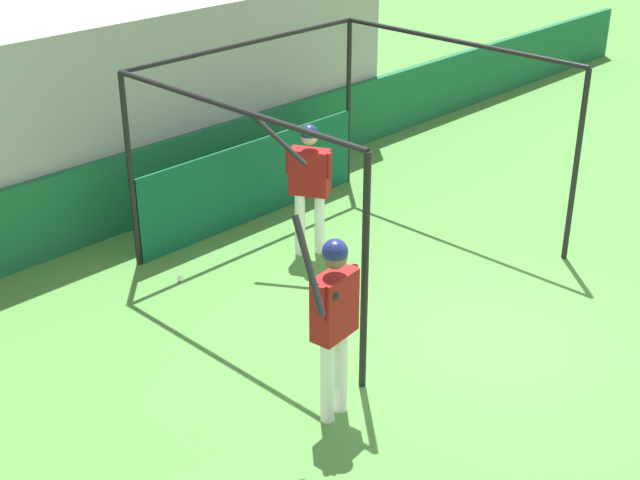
# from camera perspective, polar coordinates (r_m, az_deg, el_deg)

# --- Properties ---
(ground_plane) EXTENTS (60.00, 60.00, 0.00)m
(ground_plane) POSITION_cam_1_polar(r_m,az_deg,el_deg) (9.77, 10.77, -6.21)
(ground_plane) COLOR #477F38
(outfield_wall) EXTENTS (24.00, 0.12, 1.07)m
(outfield_wall) POSITION_cam_1_polar(r_m,az_deg,el_deg) (12.66, -8.37, 4.39)
(outfield_wall) COLOR #196038
(outfield_wall) RESTS_ON ground
(bleacher_section) EXTENTS (8.15, 3.20, 2.75)m
(bleacher_section) POSITION_cam_1_polar(r_m,az_deg,el_deg) (13.69, -12.97, 9.35)
(bleacher_section) COLOR #9E9E99
(bleacher_section) RESTS_ON ground
(batting_cage) EXTENTS (3.91, 3.78, 2.47)m
(batting_cage) POSITION_cam_1_polar(r_m,az_deg,el_deg) (11.51, -2.21, 5.38)
(batting_cage) COLOR black
(batting_cage) RESTS_ON ground
(player_batter) EXTENTS (0.75, 0.79, 1.89)m
(player_batter) POSITION_cam_1_polar(r_m,az_deg,el_deg) (10.95, -0.73, 4.02)
(player_batter) COLOR white
(player_batter) RESTS_ON ground
(player_waiting) EXTENTS (0.75, 0.53, 2.09)m
(player_waiting) POSITION_cam_1_polar(r_m,az_deg,el_deg) (7.88, 0.90, -4.67)
(player_waiting) COLOR white
(player_waiting) RESTS_ON ground
(baseball) EXTENTS (0.07, 0.07, 0.07)m
(baseball) POSITION_cam_1_polar(r_m,az_deg,el_deg) (10.82, -8.93, -2.46)
(baseball) COLOR white
(baseball) RESTS_ON ground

